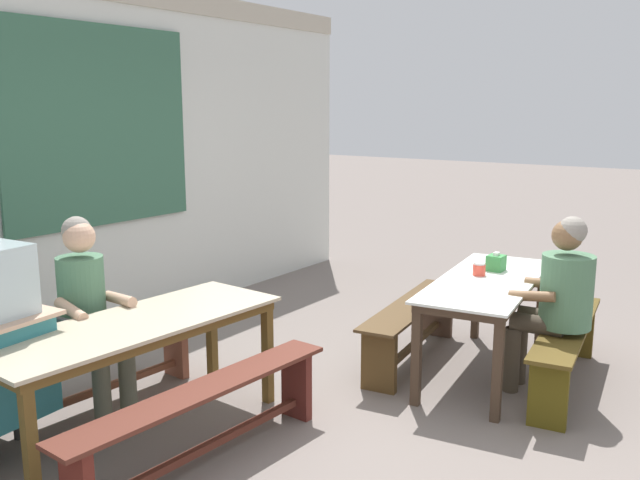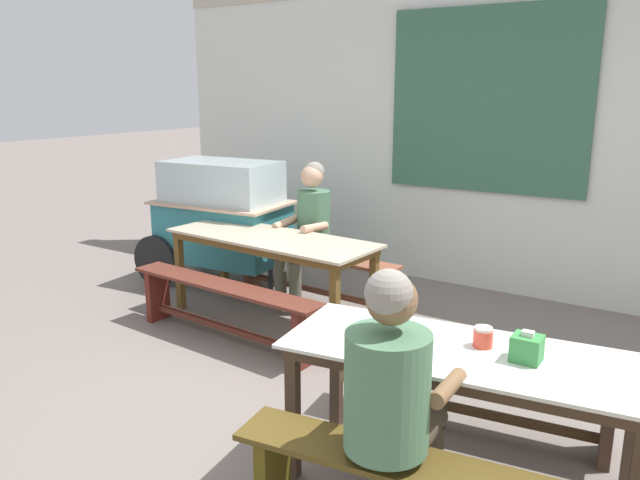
# 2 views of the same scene
# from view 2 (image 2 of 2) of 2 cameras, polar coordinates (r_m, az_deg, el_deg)

# --- Properties ---
(ground_plane) EXTENTS (40.00, 40.00, 0.00)m
(ground_plane) POSITION_cam_2_polar(r_m,az_deg,el_deg) (3.99, -0.86, -15.23)
(ground_plane) COLOR slate
(backdrop_wall) EXTENTS (7.16, 0.23, 3.06)m
(backdrop_wall) POSITION_cam_2_polar(r_m,az_deg,el_deg) (6.16, 14.67, 10.24)
(backdrop_wall) COLOR silver
(backdrop_wall) RESTS_ON ground_plane
(dining_table_far) EXTENTS (1.89, 0.78, 0.74)m
(dining_table_far) POSITION_cam_2_polar(r_m,az_deg,el_deg) (5.18, -4.53, -0.45)
(dining_table_far) COLOR #C0B396
(dining_table_far) RESTS_ON ground_plane
(dining_table_near) EXTENTS (1.77, 0.88, 0.74)m
(dining_table_near) POSITION_cam_2_polar(r_m,az_deg,el_deg) (3.07, 12.92, -11.21)
(dining_table_near) COLOR white
(dining_table_near) RESTS_ON ground_plane
(bench_far_back) EXTENTS (1.77, 0.36, 0.47)m
(bench_far_back) POSITION_cam_2_polar(r_m,az_deg,el_deg) (5.71, -0.68, -2.62)
(bench_far_back) COLOR brown
(bench_far_back) RESTS_ON ground_plane
(bench_far_front) EXTENTS (1.83, 0.36, 0.47)m
(bench_far_front) POSITION_cam_2_polar(r_m,az_deg,el_deg) (4.88, -8.90, -5.78)
(bench_far_front) COLOR #57271C
(bench_far_front) RESTS_ON ground_plane
(bench_near_back) EXTENTS (1.61, 0.50, 0.47)m
(bench_near_back) POSITION_cam_2_polar(r_m,az_deg,el_deg) (3.74, 14.62, -12.63)
(bench_near_back) COLOR #4E3920
(bench_near_back) RESTS_ON ground_plane
(food_cart) EXTENTS (1.69, 0.93, 1.25)m
(food_cart) POSITION_cam_2_polar(r_m,az_deg,el_deg) (6.21, -9.10, 2.34)
(food_cart) COLOR teal
(food_cart) RESTS_ON ground_plane
(person_center_facing) EXTENTS (0.44, 0.56, 1.30)m
(person_center_facing) POSITION_cam_2_polar(r_m,az_deg,el_deg) (5.54, -1.12, 1.33)
(person_center_facing) COLOR #616451
(person_center_facing) RESTS_ON ground_plane
(person_near_front) EXTENTS (0.47, 0.55, 1.27)m
(person_near_front) POSITION_cam_2_polar(r_m,az_deg,el_deg) (2.63, 6.73, -13.67)
(person_near_front) COLOR #42382B
(person_near_front) RESTS_ON ground_plane
(tissue_box) EXTENTS (0.13, 0.12, 0.14)m
(tissue_box) POSITION_cam_2_polar(r_m,az_deg,el_deg) (2.99, 18.54, -9.44)
(tissue_box) COLOR #388B44
(tissue_box) RESTS_ON dining_table_near
(condiment_jar) EXTENTS (0.09, 0.09, 0.10)m
(condiment_jar) POSITION_cam_2_polar(r_m,az_deg,el_deg) (3.09, 14.81, -8.66)
(condiment_jar) COLOR #E44734
(condiment_jar) RESTS_ON dining_table_near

